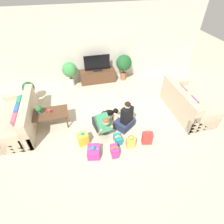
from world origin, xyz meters
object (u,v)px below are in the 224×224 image
at_px(potted_plant_back_left, 70,71).
at_px(mug, 50,111).
at_px(potted_plant_corner_left, 29,90).
at_px(person_sitting, 125,118).
at_px(gift_bag_b, 131,142).
at_px(gift_bag_a, 147,138).
at_px(coffee_table, 48,114).
at_px(sofa_right, 186,104).
at_px(dog, 111,112).
at_px(gift_box_b, 118,139).
at_px(person_kneeling, 102,124).
at_px(tv_console, 98,76).
at_px(sofa_left, 20,120).
at_px(gift_box_a, 94,152).
at_px(tv, 97,64).
at_px(tabletop_plant, 39,109).
at_px(gift_box_c, 83,139).
at_px(potted_plant_back_right, 124,64).
at_px(gift_box_d, 115,151).

distance_m(potted_plant_back_left, mug, 2.08).
bearing_deg(potted_plant_corner_left, person_sitting, -35.38).
xyz_separation_m(potted_plant_back_left, gift_bag_b, (1.25, -3.26, -0.44)).
distance_m(person_sitting, gift_bag_a, 0.80).
height_order(coffee_table, gift_bag_a, coffee_table).
xyz_separation_m(sofa_right, dog, (-2.29, 0.23, -0.07)).
bearing_deg(gift_box_b, person_sitting, 54.76).
height_order(person_kneeling, person_sitting, person_sitting).
bearing_deg(gift_bag_a, tv_console, 101.99).
relative_size(sofa_left, person_sitting, 1.99).
relative_size(potted_plant_corner_left, person_kneeling, 0.87).
relative_size(tv_console, gift_box_a, 3.42).
relative_size(sofa_right, dog, 3.36).
distance_m(tv, person_sitting, 2.65).
xyz_separation_m(person_kneeling, gift_bag_b, (0.60, -0.66, -0.15)).
xyz_separation_m(coffee_table, person_sitting, (2.04, -0.56, -0.08)).
bearing_deg(potted_plant_corner_left, tabletop_plant, -71.14).
relative_size(sofa_right, gift_bag_b, 5.04).
bearing_deg(person_sitting, potted_plant_back_left, -98.28).
relative_size(sofa_right, gift_box_c, 4.45).
distance_m(sofa_right, gift_box_a, 3.14).
xyz_separation_m(potted_plant_back_right, dog, (-1.00, -2.11, -0.43)).
bearing_deg(gift_bag_b, mug, 146.06).
relative_size(potted_plant_back_right, gift_box_b, 3.49).
height_order(potted_plant_corner_left, gift_bag_a, potted_plant_corner_left).
height_order(gift_box_b, gift_box_d, gift_box_d).
bearing_deg(tv_console, gift_box_b, -90.40).
bearing_deg(sofa_right, tabletop_plant, 84.43).
bearing_deg(potted_plant_back_left, coffee_table, -109.68).
bearing_deg(gift_box_a, coffee_table, 128.19).
bearing_deg(gift_box_a, mug, 126.40).
xyz_separation_m(sofa_right, person_kneeling, (-2.64, -0.26, 0.03)).
relative_size(potted_plant_back_left, potted_plant_back_right, 0.93).
bearing_deg(dog, mug, 90.21).
bearing_deg(gift_box_a, sofa_right, 17.76).
xyz_separation_m(dog, mug, (-1.67, 0.13, 0.27)).
xyz_separation_m(gift_box_c, gift_box_d, (0.70, -0.52, -0.04)).
bearing_deg(potted_plant_back_left, potted_plant_corner_left, -154.61).
xyz_separation_m(tv, mug, (-1.66, -2.02, -0.23)).
distance_m(dog, gift_box_c, 1.19).
bearing_deg(sofa_right, potted_plant_back_left, 54.71).
relative_size(dog, gift_bag_a, 1.37).
xyz_separation_m(person_sitting, gift_box_a, (-1.01, -0.75, -0.19)).
xyz_separation_m(coffee_table, gift_box_b, (1.69, -1.05, -0.30)).
distance_m(coffee_table, person_kneeling, 1.50).
bearing_deg(potted_plant_back_left, tv_console, 2.85).
bearing_deg(gift_box_b, coffee_table, 148.28).
xyz_separation_m(tv_console, tv, (-0.00, -0.00, 0.50)).
height_order(gift_box_c, mug, mug).
relative_size(person_sitting, gift_box_b, 3.22).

